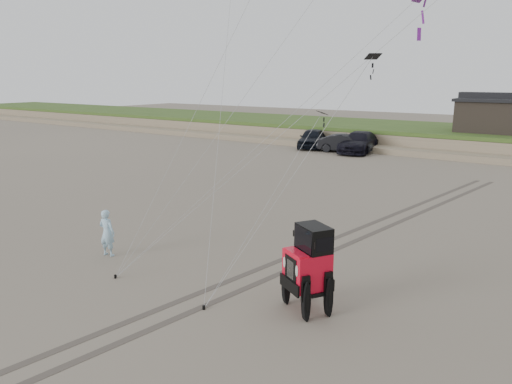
% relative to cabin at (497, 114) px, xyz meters
% --- Properties ---
extents(ground, '(160.00, 160.00, 0.00)m').
position_rel_cabin_xyz_m(ground, '(-2.00, -37.00, -3.24)').
color(ground, '#6B6054').
rests_on(ground, ground).
extents(dune_ridge, '(160.00, 14.25, 1.73)m').
position_rel_cabin_xyz_m(dune_ridge, '(-2.00, 0.50, -2.42)').
color(dune_ridge, '#7A6B54').
rests_on(dune_ridge, ground).
extents(cabin, '(6.40, 5.40, 3.35)m').
position_rel_cabin_xyz_m(cabin, '(0.00, 0.00, 0.00)').
color(cabin, black).
rests_on(cabin, dune_ridge).
extents(truck_a, '(3.55, 5.52, 1.75)m').
position_rel_cabin_xyz_m(truck_a, '(-14.12, -7.05, -2.36)').
color(truck_a, black).
rests_on(truck_a, ground).
extents(truck_b, '(4.92, 2.41, 1.55)m').
position_rel_cabin_xyz_m(truck_b, '(-10.44, -7.91, -2.46)').
color(truck_b, black).
rests_on(truck_b, ground).
extents(truck_c, '(3.28, 6.33, 1.75)m').
position_rel_cabin_xyz_m(truck_c, '(-9.48, -7.21, -2.36)').
color(truck_c, black).
rests_on(truck_c, ground).
extents(jeep, '(4.63, 5.67, 1.95)m').
position_rel_cabin_xyz_m(jeep, '(1.69, -36.00, -2.26)').
color(jeep, red).
rests_on(jeep, ground).
extents(man, '(0.70, 0.53, 1.73)m').
position_rel_cabin_xyz_m(man, '(-6.41, -36.36, -2.37)').
color(man, '#85B3CE').
rests_on(man, ground).
extents(stake_main, '(0.08, 0.08, 0.12)m').
position_rel_cabin_xyz_m(stake_main, '(-4.49, -37.62, -3.18)').
color(stake_main, black).
rests_on(stake_main, ground).
extents(stake_aux, '(0.08, 0.08, 0.12)m').
position_rel_cabin_xyz_m(stake_aux, '(-0.67, -37.65, -3.18)').
color(stake_aux, black).
rests_on(stake_aux, ground).
extents(tire_tracks, '(5.22, 29.74, 0.01)m').
position_rel_cabin_xyz_m(tire_tracks, '(0.00, -29.00, -3.23)').
color(tire_tracks, '#4C443D').
rests_on(tire_tracks, ground).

